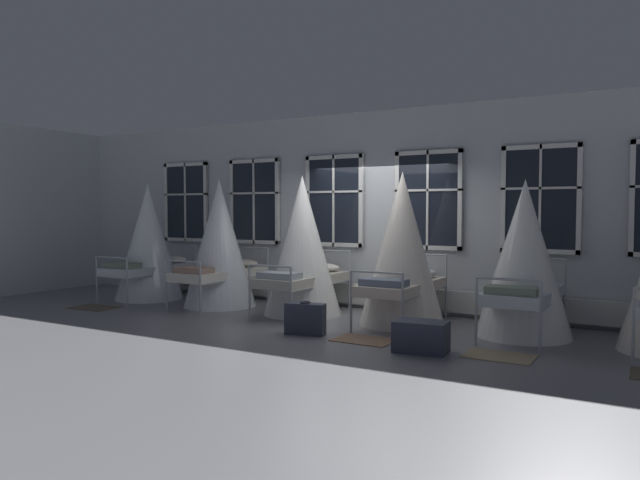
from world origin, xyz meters
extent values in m
plane|color=slate|center=(0.00, 0.00, 0.00)|extent=(26.91, 26.91, 0.00)
cube|color=silver|center=(0.00, 1.28, 1.73)|extent=(14.45, 0.10, 3.47)
cube|color=black|center=(-4.46, 1.17, 1.91)|extent=(1.17, 0.02, 1.65)
cube|color=silver|center=(-4.46, 1.17, 1.12)|extent=(1.17, 0.06, 0.07)
cube|color=silver|center=(-4.46, 1.17, 2.70)|extent=(1.17, 0.06, 0.07)
cube|color=silver|center=(-5.01, 1.17, 1.91)|extent=(0.07, 0.06, 1.65)
cube|color=silver|center=(-3.91, 1.17, 1.91)|extent=(0.07, 0.06, 1.65)
cube|color=silver|center=(-4.46, 1.17, 1.91)|extent=(0.04, 0.06, 1.65)
cube|color=silver|center=(-4.46, 1.17, 2.07)|extent=(1.17, 0.06, 0.04)
cube|color=black|center=(-2.68, 1.17, 1.91)|extent=(1.17, 0.02, 1.65)
cube|color=silver|center=(-2.68, 1.17, 1.12)|extent=(1.17, 0.06, 0.07)
cube|color=silver|center=(-2.68, 1.17, 2.70)|extent=(1.17, 0.06, 0.07)
cube|color=silver|center=(-3.22, 1.17, 1.91)|extent=(0.07, 0.06, 1.65)
cube|color=silver|center=(-2.13, 1.17, 1.91)|extent=(0.07, 0.06, 1.65)
cube|color=silver|center=(-2.68, 1.17, 1.91)|extent=(0.04, 0.06, 1.65)
cube|color=silver|center=(-2.68, 1.17, 2.07)|extent=(1.17, 0.06, 0.04)
cube|color=black|center=(-0.89, 1.17, 1.91)|extent=(1.17, 0.02, 1.65)
cube|color=silver|center=(-0.89, 1.17, 1.12)|extent=(1.17, 0.06, 0.07)
cube|color=silver|center=(-0.89, 1.17, 2.70)|extent=(1.17, 0.06, 0.07)
cube|color=silver|center=(-1.44, 1.17, 1.91)|extent=(0.07, 0.06, 1.65)
cube|color=silver|center=(-0.34, 1.17, 1.91)|extent=(0.07, 0.06, 1.65)
cube|color=silver|center=(-0.89, 1.17, 1.91)|extent=(0.04, 0.06, 1.65)
cube|color=silver|center=(-0.89, 1.17, 2.07)|extent=(1.17, 0.06, 0.04)
cube|color=black|center=(0.89, 1.17, 1.91)|extent=(1.17, 0.02, 1.65)
cube|color=silver|center=(0.89, 1.17, 1.12)|extent=(1.17, 0.06, 0.07)
cube|color=silver|center=(0.89, 1.17, 2.70)|extent=(1.17, 0.06, 0.07)
cube|color=silver|center=(0.34, 1.17, 1.91)|extent=(0.07, 0.06, 1.65)
cube|color=silver|center=(1.44, 1.17, 1.91)|extent=(0.07, 0.06, 1.65)
cube|color=silver|center=(0.89, 1.17, 1.91)|extent=(0.04, 0.06, 1.65)
cube|color=silver|center=(0.89, 1.17, 2.07)|extent=(1.17, 0.06, 0.04)
cube|color=black|center=(2.68, 1.17, 1.91)|extent=(1.17, 0.02, 1.65)
cube|color=silver|center=(2.68, 1.17, 1.12)|extent=(1.17, 0.06, 0.07)
cube|color=silver|center=(2.68, 1.17, 2.70)|extent=(1.17, 0.06, 0.07)
cube|color=silver|center=(2.13, 1.17, 1.91)|extent=(0.07, 0.06, 1.65)
cube|color=silver|center=(3.22, 1.17, 1.91)|extent=(0.07, 0.06, 1.65)
cube|color=silver|center=(2.68, 1.17, 1.91)|extent=(0.04, 0.06, 1.65)
cube|color=silver|center=(2.68, 1.17, 2.07)|extent=(1.17, 0.06, 0.04)
cube|color=silver|center=(3.91, 1.17, 1.91)|extent=(0.07, 0.06, 1.65)
cube|color=silver|center=(0.00, 1.15, 0.25)|extent=(9.52, 0.10, 0.36)
cylinder|color=#9EA3A8|center=(-4.84, 1.00, 0.51)|extent=(0.04, 0.04, 1.01)
cylinder|color=#9EA3A8|center=(-4.05, 1.01, 0.51)|extent=(0.04, 0.04, 1.01)
cylinder|color=#9EA3A8|center=(-4.80, -0.86, 0.44)|extent=(0.04, 0.04, 0.88)
cylinder|color=#9EA3A8|center=(-4.01, -0.85, 0.44)|extent=(0.04, 0.04, 0.88)
cylinder|color=#9EA3A8|center=(-4.82, 0.07, 0.51)|extent=(0.07, 1.86, 0.03)
cylinder|color=#9EA3A8|center=(-4.03, 0.08, 0.51)|extent=(0.07, 1.86, 0.03)
cylinder|color=#9EA3A8|center=(-4.44, 1.00, 1.01)|extent=(0.78, 0.05, 0.03)
cylinder|color=#9EA3A8|center=(-4.40, -0.85, 0.88)|extent=(0.78, 0.05, 0.03)
cube|color=silver|center=(-4.42, 0.08, 0.58)|extent=(0.84, 1.90, 0.15)
ellipsoid|color=silver|center=(-4.44, 0.76, 0.73)|extent=(0.61, 0.41, 0.14)
cube|color=slate|center=(-4.41, -0.59, 0.71)|extent=(0.65, 0.37, 0.10)
cone|color=white|center=(-4.42, 0.08, 1.13)|extent=(1.30, 1.30, 2.26)
cylinder|color=#9EA3A8|center=(-3.02, 1.02, 0.51)|extent=(0.04, 0.04, 1.01)
cylinder|color=#9EA3A8|center=(-2.24, 1.00, 0.51)|extent=(0.04, 0.04, 1.01)
cylinder|color=#9EA3A8|center=(-3.07, -0.83, 0.44)|extent=(0.04, 0.04, 0.88)
cylinder|color=#9EA3A8|center=(-2.29, -0.85, 0.44)|extent=(0.04, 0.04, 0.88)
cylinder|color=#9EA3A8|center=(-3.04, 0.09, 0.51)|extent=(0.08, 1.86, 0.03)
cylinder|color=#9EA3A8|center=(-2.26, 0.07, 0.51)|extent=(0.08, 1.86, 0.03)
cylinder|color=#9EA3A8|center=(-2.63, 1.01, 1.01)|extent=(0.78, 0.05, 0.03)
cylinder|color=#9EA3A8|center=(-2.68, -0.84, 0.88)|extent=(0.78, 0.05, 0.03)
cube|color=silver|center=(-2.65, 0.08, 0.58)|extent=(0.85, 1.90, 0.15)
ellipsoid|color=beige|center=(-2.64, 0.77, 0.73)|extent=(0.61, 0.41, 0.14)
cube|color=gray|center=(-2.67, -0.58, 0.71)|extent=(0.66, 0.38, 0.10)
cone|color=white|center=(-2.65, 0.08, 1.15)|extent=(1.30, 1.30, 2.30)
cylinder|color=#9EA3A8|center=(-1.29, 1.05, 0.51)|extent=(0.04, 0.04, 1.01)
cylinder|color=#9EA3A8|center=(-0.51, 1.04, 0.51)|extent=(0.04, 0.04, 1.01)
cylinder|color=#9EA3A8|center=(-1.31, -0.80, 0.44)|extent=(0.04, 0.04, 0.88)
cylinder|color=#9EA3A8|center=(-0.53, -0.81, 0.44)|extent=(0.04, 0.04, 0.88)
cylinder|color=#9EA3A8|center=(-1.30, 0.13, 0.51)|extent=(0.06, 1.86, 0.03)
cylinder|color=#9EA3A8|center=(-0.52, 0.11, 0.51)|extent=(0.06, 1.86, 0.03)
cylinder|color=#9EA3A8|center=(-0.90, 1.05, 1.01)|extent=(0.78, 0.04, 0.03)
cylinder|color=#9EA3A8|center=(-0.92, -0.81, 0.88)|extent=(0.78, 0.04, 0.03)
cube|color=#B7B2A3|center=(-0.91, 0.12, 0.58)|extent=(0.83, 1.89, 0.15)
ellipsoid|color=silver|center=(-0.90, 0.81, 0.73)|extent=(0.61, 0.41, 0.14)
cube|color=#8C939E|center=(-0.92, -0.55, 0.71)|extent=(0.65, 0.37, 0.10)
cone|color=white|center=(-0.91, 0.12, 1.16)|extent=(1.30, 1.30, 2.32)
cylinder|color=#9EA3A8|center=(0.48, 1.03, 0.51)|extent=(0.04, 0.04, 1.01)
cylinder|color=#9EA3A8|center=(1.27, 1.03, 0.51)|extent=(0.04, 0.04, 1.01)
cylinder|color=#9EA3A8|center=(0.50, -0.83, 0.44)|extent=(0.04, 0.04, 0.88)
cylinder|color=#9EA3A8|center=(1.28, -0.82, 0.44)|extent=(0.04, 0.04, 0.88)
cylinder|color=#9EA3A8|center=(0.49, 0.10, 0.51)|extent=(0.04, 1.86, 0.03)
cylinder|color=#9EA3A8|center=(1.27, 0.11, 0.51)|extent=(0.04, 1.86, 0.03)
cylinder|color=#9EA3A8|center=(0.88, 1.03, 1.01)|extent=(0.78, 0.04, 0.03)
cylinder|color=#9EA3A8|center=(0.89, -0.83, 0.88)|extent=(0.78, 0.04, 0.03)
cube|color=beige|center=(0.88, 0.10, 0.58)|extent=(0.81, 1.88, 0.15)
ellipsoid|color=silver|center=(0.88, 0.79, 0.73)|extent=(0.61, 0.40, 0.14)
cube|color=slate|center=(0.89, -0.57, 0.71)|extent=(0.65, 0.36, 0.10)
cone|color=silver|center=(0.88, 0.10, 1.16)|extent=(1.30, 1.30, 2.32)
cylinder|color=#9EA3A8|center=(2.28, 1.08, 0.51)|extent=(0.04, 0.04, 1.01)
cylinder|color=#9EA3A8|center=(3.06, 1.07, 0.51)|extent=(0.04, 0.04, 1.01)
cylinder|color=#9EA3A8|center=(2.27, -0.78, 0.44)|extent=(0.04, 0.04, 0.88)
cylinder|color=#9EA3A8|center=(3.06, -0.78, 0.44)|extent=(0.04, 0.04, 0.88)
cylinder|color=#9EA3A8|center=(2.28, 0.15, 0.51)|extent=(0.04, 1.86, 0.03)
cylinder|color=#9EA3A8|center=(3.06, 0.15, 0.51)|extent=(0.04, 1.86, 0.03)
cylinder|color=#9EA3A8|center=(2.67, 1.08, 1.01)|extent=(0.78, 0.03, 0.03)
cylinder|color=#9EA3A8|center=(2.66, -0.78, 0.88)|extent=(0.78, 0.03, 0.03)
cube|color=silver|center=(2.67, 0.15, 0.58)|extent=(0.81, 1.88, 0.15)
ellipsoid|color=beige|center=(2.67, 0.84, 0.73)|extent=(0.60, 0.40, 0.14)
cube|color=slate|center=(2.67, -0.52, 0.71)|extent=(0.65, 0.36, 0.10)
cone|color=white|center=(2.67, 0.15, 1.08)|extent=(1.30, 1.30, 2.16)
cylinder|color=#9EA3A8|center=(4.07, -0.85, 0.44)|extent=(0.04, 0.04, 0.88)
cylinder|color=#9EA3A8|center=(4.08, 0.08, 0.51)|extent=(0.05, 1.86, 0.03)
cube|color=brown|center=(-4.46, -1.21, 0.01)|extent=(0.82, 0.59, 0.01)
cube|color=brown|center=(0.89, -1.21, 0.01)|extent=(0.80, 0.57, 0.01)
cube|color=#8E7A5B|center=(2.68, -1.21, 0.01)|extent=(0.80, 0.56, 0.01)
cube|color=#2D3342|center=(0.01, -1.28, 0.22)|extent=(0.59, 0.30, 0.44)
cube|color=tan|center=(-0.01, -1.18, 0.22)|extent=(0.50, 0.11, 0.03)
torus|color=#2D3342|center=(0.01, -1.28, 0.46)|extent=(0.17, 0.17, 0.02)
cube|color=#2D3342|center=(1.78, -1.45, 0.19)|extent=(0.67, 0.45, 0.38)
camera|label=1|loc=(4.42, -8.43, 1.74)|focal=34.02mm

